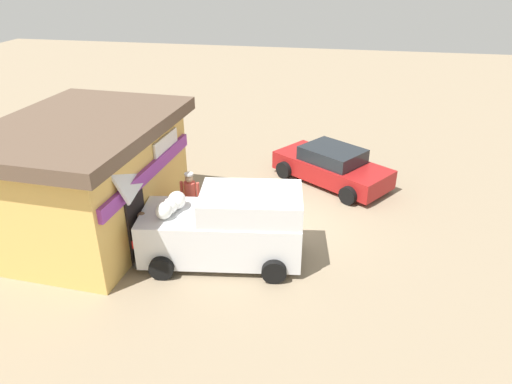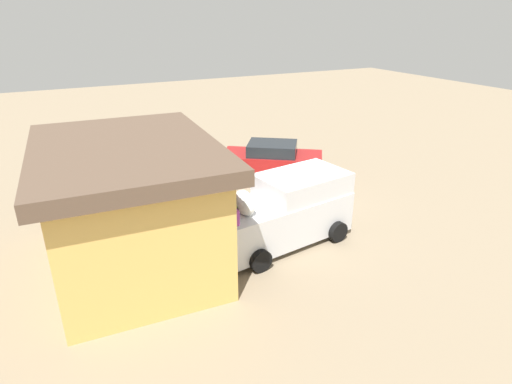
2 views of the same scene
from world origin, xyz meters
name	(u,v)px [view 1 (image 1 of 2)]	position (x,y,z in m)	size (l,w,h in m)	color
ground_plane	(275,223)	(0.00, 0.00, 0.00)	(60.00, 60.00, 0.00)	gray
storefront_bar	(88,177)	(-1.35, 5.06, 1.70)	(6.07, 4.58, 3.30)	#E0B259
delivery_van	(226,226)	(-2.06, 0.98, 0.98)	(2.55, 4.70, 2.90)	silver
parked_sedan	(332,166)	(3.18, -1.50, 0.60)	(3.75, 4.34, 1.27)	maroon
vendor_standing	(190,197)	(-0.69, 2.37, 1.00)	(0.35, 0.57, 1.73)	#726047
customer_bending	(155,230)	(-2.35, 2.79, 0.84)	(0.64, 0.71, 1.39)	#726047
unloaded_banana_pile	(110,248)	(-2.50, 4.08, 0.22)	(0.61, 0.76, 0.46)	silver
paint_bucket	(209,204)	(0.46, 2.19, 0.17)	(0.31, 0.31, 0.33)	#BF3F33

